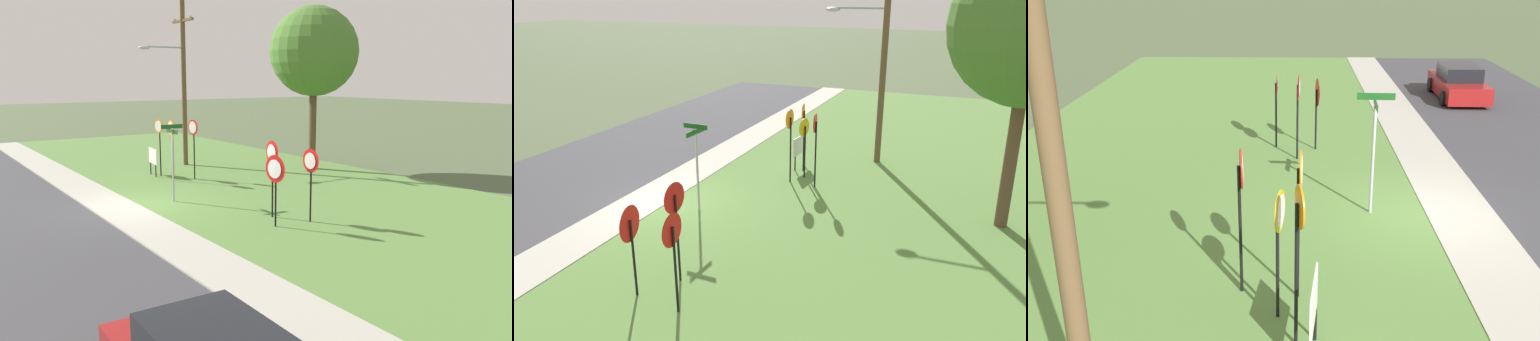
{
  "view_description": "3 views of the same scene",
  "coord_description": "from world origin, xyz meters",
  "views": [
    {
      "loc": [
        16.99,
        -6.71,
        4.45
      ],
      "look_at": [
        1.52,
        3.91,
        1.11
      ],
      "focal_mm": 36.71,
      "sensor_mm": 36.0,
      "label": 1
    },
    {
      "loc": [
        13.1,
        9.14,
        6.6
      ],
      "look_at": [
        -0.67,
        3.34,
        1.4
      ],
      "focal_mm": 36.81,
      "sensor_mm": 36.0,
      "label": 2
    },
    {
      "loc": [
        -12.19,
        3.02,
        5.56
      ],
      "look_at": [
        -0.46,
        3.24,
        1.26
      ],
      "focal_mm": 41.0,
      "sensor_mm": 36.0,
      "label": 3
    }
  ],
  "objects": [
    {
      "name": "stop_sign_near_left",
      "position": [
        -4.06,
        3.24,
        1.63
      ],
      "size": [
        0.66,
        0.15,
        2.21
      ],
      "rotation": [
        0.0,
        0.0,
        -0.19
      ],
      "color": "black",
      "rests_on": "grass_median"
    },
    {
      "name": "ground_plane",
      "position": [
        0.0,
        0.0,
        0.0
      ],
      "size": [
        160.0,
        160.0,
        0.0
      ],
      "primitive_type": "plane",
      "color": "#4C5B3D"
    },
    {
      "name": "stop_sign_near_right",
      "position": [
        -3.45,
        2.92,
        1.95
      ],
      "size": [
        0.68,
        0.1,
        2.64
      ],
      "rotation": [
        0.0,
        0.0,
        -0.04
      ],
      "color": "black",
      "rests_on": "grass_median"
    },
    {
      "name": "yield_sign_near_right",
      "position": [
        4.98,
        3.54,
        1.74
      ],
      "size": [
        0.74,
        0.1,
        2.28
      ],
      "rotation": [
        0.0,
        0.0,
        0.01
      ],
      "color": "black",
      "rests_on": "grass_median"
    },
    {
      "name": "stop_sign_far_center",
      "position": [
        -4.77,
        2.95,
        1.89
      ],
      "size": [
        0.63,
        0.14,
        2.58
      ],
      "rotation": [
        0.0,
        0.0,
        0.19
      ],
      "color": "black",
      "rests_on": "grass_median"
    },
    {
      "name": "street_name_post",
      "position": [
        0.11,
        1.27,
        1.71
      ],
      "size": [
        0.96,
        0.82,
        2.78
      ],
      "rotation": [
        0.0,
        0.0,
        -0.05
      ],
      "color": "#9EA0A8",
      "rests_on": "grass_median"
    },
    {
      "name": "yield_sign_near_left",
      "position": [
        3.87,
        2.9,
        1.89
      ],
      "size": [
        0.74,
        0.12,
        2.47
      ],
      "rotation": [
        0.0,
        0.0,
        -0.09
      ],
      "color": "black",
      "rests_on": "grass_median"
    },
    {
      "name": "stop_sign_far_left",
      "position": [
        -3.29,
        3.89,
        1.92
      ],
      "size": [
        0.66,
        0.13,
        2.61
      ],
      "rotation": [
        0.0,
        0.0,
        0.14
      ],
      "color": "black",
      "rests_on": "grass_median"
    },
    {
      "name": "parked_sedan_distant",
      "position": [
        11.79,
        -3.74,
        0.64
      ],
      "size": [
        4.17,
        1.96,
        1.39
      ],
      "rotation": [
        0.0,
        0.0,
        -0.02
      ],
      "color": "maroon",
      "rests_on": "road_asphalt"
    },
    {
      "name": "utility_pole",
      "position": [
        -6.94,
        5.16,
        4.46
      ],
      "size": [
        2.1,
        2.45,
        8.15
      ],
      "color": "brown",
      "rests_on": "grass_median"
    },
    {
      "name": "notice_board",
      "position": [
        -5.05,
        2.73,
        0.87
      ],
      "size": [
        1.1,
        0.15,
        1.25
      ],
      "rotation": [
        0.0,
        0.0,
        -0.11
      ],
      "color": "black",
      "rests_on": "grass_median"
    },
    {
      "name": "sidewalk_strip",
      "position": [
        0.0,
        -0.8,
        0.03
      ],
      "size": [
        44.0,
        1.6,
        0.06
      ],
      "primitive_type": "cube",
      "color": "#ADAA9E",
      "rests_on": "ground_plane"
    },
    {
      "name": "yield_sign_far_left",
      "position": [
        4.79,
        2.34,
        1.64
      ],
      "size": [
        0.83,
        0.13,
        2.17
      ],
      "rotation": [
        0.0,
        0.0,
        0.12
      ],
      "color": "black",
      "rests_on": "grass_median"
    },
    {
      "name": "grass_median",
      "position": [
        0.0,
        6.0,
        0.02
      ],
      "size": [
        44.0,
        12.0,
        0.04
      ],
      "primitive_type": "cube",
      "color": "#567F3D",
      "rests_on": "ground_plane"
    }
  ]
}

